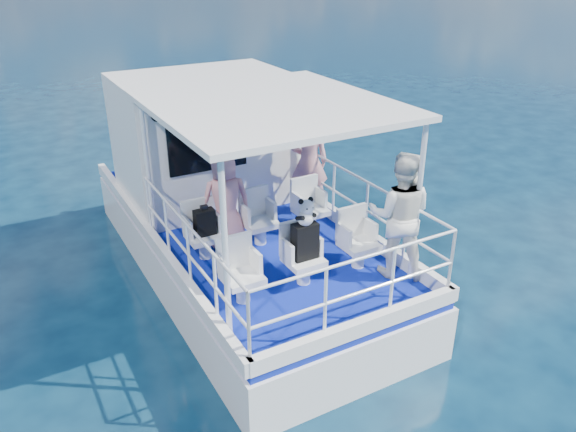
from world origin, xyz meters
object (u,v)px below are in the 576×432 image
object	(u,v)px
passenger_port_fwd	(226,201)
panda	(306,212)
passenger_stbd_aft	(400,215)
backpack_center	(305,241)

from	to	relation	value
passenger_port_fwd	panda	world-z (taller)	passenger_port_fwd
passenger_port_fwd	passenger_stbd_aft	xyz separation A→B (m)	(1.73, -1.84, 0.13)
passenger_stbd_aft	backpack_center	world-z (taller)	passenger_stbd_aft
passenger_port_fwd	passenger_stbd_aft	distance (m)	2.53
passenger_port_fwd	panda	xyz separation A→B (m)	(0.48, -1.48, 0.31)
passenger_port_fwd	panda	distance (m)	1.59
panda	backpack_center	bearing A→B (deg)	71.11
backpack_center	passenger_stbd_aft	bearing A→B (deg)	-17.50
panda	passenger_stbd_aft	bearing A→B (deg)	-16.30
passenger_stbd_aft	panda	xyz separation A→B (m)	(-1.24, 0.36, 0.18)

